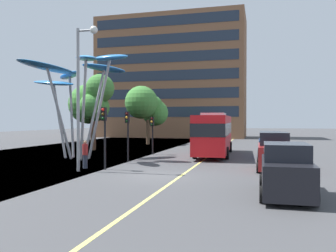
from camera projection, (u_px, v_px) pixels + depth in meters
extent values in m
cube|color=#424244|center=(155.00, 177.00, 18.54)|extent=(120.00, 240.00, 0.10)
cube|color=#E0D666|center=(179.00, 177.00, 18.21)|extent=(0.16, 144.00, 0.01)
cube|color=red|center=(214.00, 134.00, 29.53)|extent=(2.89, 10.62, 2.96)
cube|color=black|center=(214.00, 129.00, 29.53)|extent=(2.91, 10.72, 0.95)
cube|color=yellow|center=(218.00, 120.00, 34.59)|extent=(1.35, 0.16, 0.36)
cube|color=#B2B2B7|center=(214.00, 115.00, 29.51)|extent=(1.99, 3.76, 0.24)
cylinder|color=black|center=(230.00, 147.00, 32.48)|extent=(0.32, 0.97, 0.96)
cylinder|color=black|center=(204.00, 147.00, 33.00)|extent=(0.32, 0.97, 0.96)
cylinder|color=black|center=(227.00, 153.00, 26.46)|extent=(0.32, 0.97, 0.96)
cylinder|color=black|center=(195.00, 152.00, 26.99)|extent=(0.32, 0.97, 0.96)
cylinder|color=#9EA0A5|center=(99.00, 109.00, 26.35)|extent=(2.08, 0.41, 7.65)
ellipsoid|color=#2D7FD1|center=(110.00, 58.00, 25.96)|extent=(3.02, 1.69, 0.67)
cylinder|color=#9EA0A5|center=(94.00, 112.00, 27.88)|extent=(1.44, 1.55, 7.20)
ellipsoid|color=#2D7FD1|center=(104.00, 68.00, 28.30)|extent=(3.71, 3.87, 0.77)
cylinder|color=#9EA0A5|center=(72.00, 116.00, 28.36)|extent=(1.06, 1.10, 6.70)
ellipsoid|color=#4299E0|center=(70.00, 75.00, 28.80)|extent=(3.11, 3.15, 0.90)
cylinder|color=#9EA0A5|center=(59.00, 120.00, 27.64)|extent=(1.35, 0.34, 5.95)
ellipsoid|color=#2D7FD1|center=(53.00, 83.00, 27.79)|extent=(3.87, 2.08, 0.85)
cylinder|color=#9EA0A5|center=(59.00, 114.00, 26.23)|extent=(1.35, 1.76, 6.89)
ellipsoid|color=#388EDB|center=(47.00, 67.00, 25.59)|extent=(3.80, 4.42, 1.06)
cylinder|color=#9EA0A5|center=(83.00, 111.00, 25.23)|extent=(1.32, 1.39, 7.33)
ellipsoid|color=#388EDB|center=(86.00, 58.00, 24.50)|extent=(3.12, 3.18, 0.81)
cylinder|color=black|center=(105.00, 139.00, 20.89)|extent=(0.12, 0.12, 3.71)
cube|color=black|center=(104.00, 114.00, 20.73)|extent=(0.28, 0.24, 0.80)
sphere|color=red|center=(103.00, 110.00, 20.60)|extent=(0.18, 0.18, 0.18)
sphere|color=#3A2707|center=(103.00, 114.00, 20.61)|extent=(0.18, 0.18, 0.18)
sphere|color=black|center=(103.00, 118.00, 20.61)|extent=(0.18, 0.18, 0.18)
cylinder|color=black|center=(128.00, 137.00, 25.13)|extent=(0.12, 0.12, 3.55)
cube|color=black|center=(127.00, 117.00, 24.97)|extent=(0.28, 0.24, 0.80)
sphere|color=#390706|center=(127.00, 114.00, 24.84)|extent=(0.18, 0.18, 0.18)
sphere|color=orange|center=(127.00, 117.00, 24.84)|extent=(0.18, 0.18, 0.18)
sphere|color=black|center=(127.00, 121.00, 24.85)|extent=(0.18, 0.18, 0.18)
cylinder|color=black|center=(153.00, 136.00, 30.27)|extent=(0.12, 0.12, 3.24)
cube|color=black|center=(152.00, 122.00, 30.11)|extent=(0.28, 0.24, 0.80)
sphere|color=#390706|center=(152.00, 119.00, 29.98)|extent=(0.18, 0.18, 0.18)
sphere|color=orange|center=(152.00, 122.00, 29.99)|extent=(0.18, 0.18, 0.18)
sphere|color=black|center=(152.00, 125.00, 29.99)|extent=(0.18, 0.18, 0.18)
cube|color=black|center=(286.00, 176.00, 13.59)|extent=(1.78, 4.50, 1.23)
cube|color=black|center=(286.00, 152.00, 13.57)|extent=(1.64, 2.48, 0.65)
cylinder|color=black|center=(306.00, 183.00, 14.72)|extent=(0.20, 0.60, 0.60)
cylinder|color=black|center=(262.00, 181.00, 15.17)|extent=(0.20, 0.60, 0.60)
cylinder|color=black|center=(316.00, 197.00, 12.02)|extent=(0.20, 0.60, 0.60)
cylinder|color=black|center=(262.00, 194.00, 12.47)|extent=(0.20, 0.60, 0.60)
cube|color=maroon|center=(274.00, 156.00, 20.68)|extent=(1.76, 4.45, 1.31)
cube|color=black|center=(274.00, 139.00, 20.66)|extent=(1.62, 2.45, 0.76)
cylinder|color=black|center=(288.00, 163.00, 21.80)|extent=(0.20, 0.60, 0.60)
cylinder|color=black|center=(258.00, 162.00, 22.24)|extent=(0.20, 0.60, 0.60)
cylinder|color=black|center=(291.00, 169.00, 19.13)|extent=(0.20, 0.60, 0.60)
cylinder|color=black|center=(258.00, 168.00, 19.57)|extent=(0.20, 0.60, 0.60)
cube|color=navy|center=(270.00, 147.00, 27.77)|extent=(1.71, 4.54, 1.24)
cube|color=black|center=(270.00, 135.00, 27.76)|extent=(1.57, 2.50, 0.66)
cylinder|color=black|center=(280.00, 152.00, 28.93)|extent=(0.20, 0.60, 0.60)
cylinder|color=black|center=(259.00, 152.00, 29.36)|extent=(0.20, 0.60, 0.60)
cylinder|color=black|center=(282.00, 156.00, 26.20)|extent=(0.20, 0.60, 0.60)
cylinder|color=black|center=(259.00, 155.00, 26.64)|extent=(0.20, 0.60, 0.60)
cylinder|color=gray|center=(78.00, 100.00, 20.18)|extent=(0.18, 0.18, 8.23)
cylinder|color=gray|center=(86.00, 30.00, 19.99)|extent=(1.01, 0.12, 0.12)
sphere|color=silver|center=(94.00, 30.00, 19.86)|extent=(0.44, 0.44, 0.44)
cylinder|color=brown|center=(93.00, 133.00, 34.64)|extent=(0.52, 0.52, 3.34)
sphere|color=#428438|center=(95.00, 107.00, 34.42)|extent=(2.75, 2.75, 2.75)
sphere|color=#428438|center=(100.00, 88.00, 33.80)|extent=(2.75, 2.75, 2.75)
sphere|color=#428438|center=(92.00, 107.00, 33.56)|extent=(2.56, 2.56, 2.56)
sphere|color=#428438|center=(88.00, 104.00, 35.51)|extent=(4.00, 4.00, 4.00)
cylinder|color=brown|center=(148.00, 132.00, 43.17)|extent=(0.42, 0.42, 3.03)
sphere|color=#428438|center=(144.00, 108.00, 43.97)|extent=(2.44, 2.44, 2.44)
sphere|color=#428438|center=(153.00, 105.00, 43.64)|extent=(2.43, 2.43, 2.43)
sphere|color=#428438|center=(141.00, 102.00, 42.36)|extent=(4.00, 4.00, 4.00)
sphere|color=#428438|center=(151.00, 109.00, 43.96)|extent=(2.93, 2.93, 2.93)
sphere|color=#428438|center=(155.00, 113.00, 44.12)|extent=(3.27, 3.27, 3.27)
cylinder|color=#2D3342|center=(85.00, 162.00, 21.52)|extent=(0.29, 0.29, 0.82)
cylinder|color=maroon|center=(85.00, 150.00, 21.51)|extent=(0.34, 0.34, 0.67)
sphere|color=#937056|center=(85.00, 142.00, 21.50)|extent=(0.22, 0.22, 0.22)
cube|color=brown|center=(172.00, 78.00, 62.98)|extent=(25.82, 10.09, 21.10)
cube|color=#1E2838|center=(165.00, 112.00, 58.18)|extent=(24.27, 0.08, 1.69)
cube|color=#1E2838|center=(165.00, 94.00, 58.13)|extent=(24.27, 0.08, 1.69)
cube|color=#1E2838|center=(165.00, 76.00, 58.08)|extent=(24.27, 0.08, 1.69)
cube|color=#1E2838|center=(165.00, 57.00, 58.04)|extent=(24.27, 0.08, 1.69)
cube|color=#1E2838|center=(165.00, 39.00, 57.99)|extent=(24.27, 0.08, 1.69)
cube|color=#1E2838|center=(165.00, 21.00, 57.94)|extent=(24.27, 0.08, 1.69)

